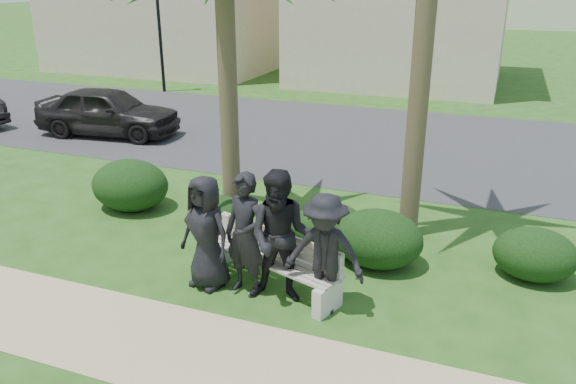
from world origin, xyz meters
name	(u,v)px	position (x,y,z in m)	size (l,w,h in m)	color
ground	(243,278)	(0.00, 0.00, 0.00)	(160.00, 160.00, 0.00)	#244B15
footpath	(179,348)	(0.00, -1.80, 0.00)	(30.00, 1.60, 0.01)	tan
asphalt_street	(369,140)	(0.00, 8.00, 0.00)	(160.00, 8.00, 0.01)	#2D2D30
street_lamp	(158,12)	(-9.00, 12.00, 2.94)	(0.36, 0.36, 4.29)	black
park_bench	(270,263)	(0.45, -0.05, 0.35)	(2.34, 1.17, 0.77)	gray
man_a	(206,232)	(-0.38, -0.35, 0.82)	(0.80, 0.52, 1.64)	black
man_b	(245,235)	(0.21, -0.32, 0.87)	(0.64, 0.42, 1.75)	black
man_c	(281,237)	(0.73, -0.32, 0.92)	(0.90, 0.70, 1.85)	black
man_d	(325,254)	(1.35, -0.38, 0.82)	(1.06, 0.61, 1.64)	black
hedge_a	(130,184)	(-3.13, 1.69, 0.49)	(1.49, 1.23, 0.97)	black
hedge_b	(219,213)	(-1.11, 1.38, 0.32)	(0.98, 0.81, 0.64)	black
hedge_d	(330,226)	(0.91, 1.36, 0.40)	(1.22, 1.01, 0.80)	black
hedge_e	(378,237)	(1.74, 1.15, 0.44)	(1.36, 1.12, 0.89)	black
hedge_f	(535,253)	(3.96, 1.56, 0.39)	(1.18, 0.98, 0.77)	black
car_a	(108,111)	(-6.88, 5.93, 0.67)	(1.58, 3.93, 1.34)	black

